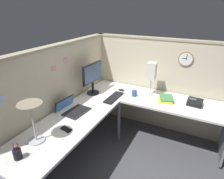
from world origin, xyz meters
TOP-DOWN VIEW (x-y plane):
  - ground_plane at (0.00, 0.00)m, footprint 6.80×6.80m
  - cubicle_wall_back at (-0.36, 0.87)m, footprint 2.57×0.12m
  - cubicle_wall_right at (0.87, -0.27)m, footprint 0.12×2.37m
  - desk at (-0.15, -0.05)m, footprint 2.35×2.15m
  - monitor at (0.19, 0.64)m, footprint 0.46×0.20m
  - laptop at (-0.41, 0.61)m, footprint 0.37×0.40m
  - keyboard at (0.18, 0.26)m, footprint 0.43×0.15m
  - computer_mouse at (0.49, 0.27)m, footprint 0.06×0.10m
  - desk_lamp_dome at (-1.09, 0.54)m, footprint 0.24×0.24m
  - pen_cup at (-1.35, 0.50)m, footprint 0.08×0.08m
  - cell_phone at (-0.79, 0.39)m, footprint 0.09×0.15m
  - office_phone at (0.51, -0.88)m, footprint 0.20×0.22m
  - book_stack at (0.48, -0.47)m, footprint 0.32×0.27m
  - desk_lamp_paper at (0.55, -0.20)m, footprint 0.13×0.13m
  - coffee_mug at (0.40, 0.01)m, footprint 0.08×0.08m
  - wall_clock at (0.82, -0.63)m, footprint 0.04×0.22m
  - pinned_note_leftmost at (-0.42, 0.82)m, footprint 0.08×0.00m
  - pinned_note_middle at (-0.18, 0.82)m, footprint 0.09×0.00m
  - pinned_note_rightmost at (-1.19, 0.82)m, footprint 0.07×0.00m

SIDE VIEW (x-z plane):
  - ground_plane at x=0.00m, z-range 0.00..0.00m
  - desk at x=-0.15m, z-range 0.27..1.00m
  - cell_phone at x=-0.79m, z-range 0.73..0.74m
  - keyboard at x=0.18m, z-range 0.73..0.75m
  - computer_mouse at x=0.49m, z-range 0.73..0.76m
  - book_stack at x=0.48m, z-range 0.73..0.77m
  - laptop at x=-0.41m, z-range 0.65..0.86m
  - office_phone at x=0.51m, z-range 0.71..0.82m
  - coffee_mug at x=0.40m, z-range 0.73..0.83m
  - pen_cup at x=-1.35m, z-range 0.69..0.87m
  - cubicle_wall_back at x=-0.36m, z-range 0.00..1.58m
  - cubicle_wall_right at x=0.87m, z-range 0.00..1.58m
  - monitor at x=0.19m, z-range 0.77..1.27m
  - desk_lamp_dome at x=-1.09m, z-range 0.87..1.32m
  - desk_lamp_paper at x=0.55m, z-range 0.85..1.38m
  - pinned_note_rightmost at x=-1.19m, z-range 1.16..1.24m
  - pinned_note_leftmost at x=-0.42m, z-range 1.27..1.33m
  - wall_clock at x=0.82m, z-range 1.19..1.41m
  - pinned_note_middle at x=-0.18m, z-range 1.31..1.38m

